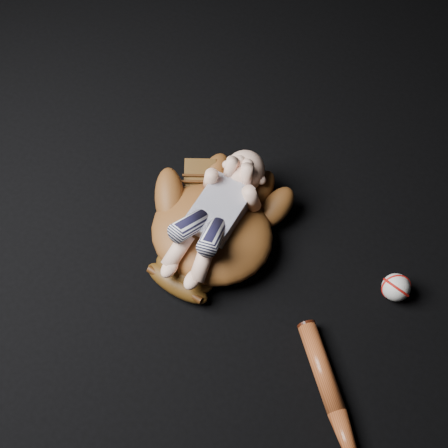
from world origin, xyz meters
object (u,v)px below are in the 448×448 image
object	(u,v)px
newborn_baby	(213,216)
baseball_bat	(341,424)
baseball	(396,287)
baseball_glove	(212,229)

from	to	relation	value
newborn_baby	baseball_bat	world-z (taller)	newborn_baby
baseball	newborn_baby	bearing A→B (deg)	-173.85
newborn_baby	baseball_glove	bearing A→B (deg)	-128.17
newborn_baby	baseball	xyz separation A→B (m)	(0.47, 0.05, -0.10)
newborn_baby	baseball	distance (m)	0.48
baseball_glove	baseball	bearing A→B (deg)	15.52
baseball_bat	baseball	xyz separation A→B (m)	(0.02, 0.36, 0.01)
baseball_glove	baseball_bat	world-z (taller)	baseball_glove
newborn_baby	baseball	world-z (taller)	newborn_baby
baseball_bat	baseball	bearing A→B (deg)	86.62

